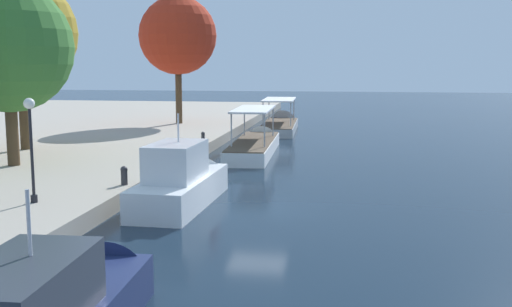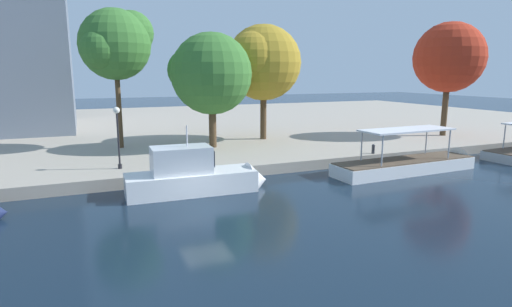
% 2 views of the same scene
% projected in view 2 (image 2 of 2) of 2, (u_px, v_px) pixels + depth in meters
% --- Properties ---
extents(ground_plane, '(220.00, 220.00, 0.00)m').
position_uv_depth(ground_plane, '(206.00, 210.00, 21.79)').
color(ground_plane, '#142333').
extents(dock_promenade, '(120.00, 55.00, 0.76)m').
position_uv_depth(dock_promenade, '(131.00, 128.00, 51.74)').
color(dock_promenade, '#A39989').
rests_on(dock_promenade, ground_plane).
extents(motor_yacht_2, '(8.70, 2.72, 4.85)m').
position_uv_depth(motor_yacht_2, '(199.00, 179.00, 24.95)').
color(motor_yacht_2, white).
rests_on(motor_yacht_2, ground_plane).
extents(tour_boat_3, '(12.59, 3.04, 4.14)m').
position_uv_depth(tour_boat_3, '(414.00, 166.00, 30.40)').
color(tour_boat_3, white).
rests_on(tour_boat_3, ground_plane).
extents(mooring_bollard_0, '(0.27, 0.27, 0.76)m').
position_uv_depth(mooring_bollard_0, '(373.00, 149.00, 33.07)').
color(mooring_bollard_0, '#2D2D33').
rests_on(mooring_bollard_0, dock_promenade).
extents(mooring_bollard_1, '(0.33, 0.33, 0.86)m').
position_uv_depth(mooring_bollard_1, '(186.00, 164.00, 27.29)').
color(mooring_bollard_1, '#2D2D33').
rests_on(mooring_bollard_1, dock_promenade).
extents(lamp_post, '(0.43, 0.43, 4.13)m').
position_uv_depth(lamp_post, '(118.00, 129.00, 27.38)').
color(lamp_post, black).
rests_on(lamp_post, dock_promenade).
extents(tree_0, '(7.36, 7.11, 10.84)m').
position_uv_depth(tree_0, '(261.00, 61.00, 39.09)').
color(tree_0, '#4C3823').
rests_on(tree_0, dock_promenade).
extents(tree_1, '(6.17, 5.83, 11.55)m').
position_uv_depth(tree_1, '(117.00, 43.00, 34.16)').
color(tree_1, '#4C3823').
rests_on(tree_1, dock_promenade).
extents(tree_3, '(6.85, 6.85, 9.69)m').
position_uv_depth(tree_3, '(211.00, 72.00, 35.09)').
color(tree_3, '#4C3823').
rests_on(tree_3, dock_promenade).
extents(tree_4, '(6.96, 6.96, 11.35)m').
position_uv_depth(tree_4, '(449.00, 58.00, 41.40)').
color(tree_4, '#4C3823').
rests_on(tree_4, dock_promenade).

